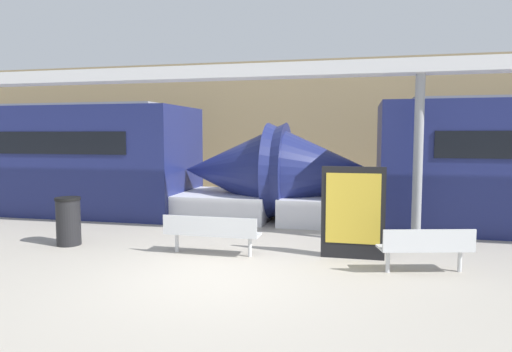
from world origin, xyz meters
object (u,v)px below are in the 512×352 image
at_px(poster_board, 353,212).
at_px(bench_far, 426,246).
at_px(train_right, 16,161).
at_px(trash_bin, 68,221).
at_px(bench_near, 211,231).
at_px(support_column_near, 418,162).

bearing_deg(poster_board, bench_far, -28.58).
relative_size(train_right, trash_bin, 16.73).
distance_m(bench_near, support_column_near, 4.39).
xyz_separation_m(bench_near, poster_board, (2.64, 0.36, 0.40)).
xyz_separation_m(train_right, bench_near, (7.71, -3.99, -1.04)).
bearing_deg(bench_near, train_right, 153.58).
bearing_deg(bench_near, bench_far, -3.51).
bearing_deg(bench_near, poster_board, 8.67).
relative_size(poster_board, support_column_near, 0.49).
distance_m(train_right, poster_board, 10.99).
bearing_deg(poster_board, support_column_near, 43.81).
distance_m(train_right, support_column_near, 11.86).
height_order(bench_near, support_column_near, support_column_near).
distance_m(poster_board, support_column_near, 1.95).
xyz_separation_m(train_right, support_column_near, (11.60, -2.43, 0.25)).
bearing_deg(bench_far, trash_bin, 162.39).
bearing_deg(train_right, support_column_near, -11.83).
bearing_deg(support_column_near, trash_bin, -168.46).
relative_size(bench_far, trash_bin, 1.58).
bearing_deg(support_column_near, bench_near, -158.15).
bearing_deg(bench_far, bench_near, 161.34).
relative_size(train_right, bench_near, 9.01).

